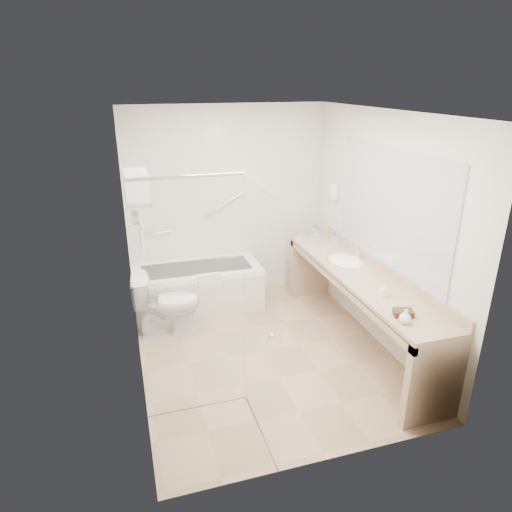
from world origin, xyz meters
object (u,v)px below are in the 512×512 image
object	(u,v)px
vanity_counter	(359,292)
water_bottle_left	(334,243)
toilet	(167,304)
bathtub	(198,287)
amenity_basket	(403,313)

from	to	relation	value
vanity_counter	water_bottle_left	size ratio (longest dim) A/B	12.99
vanity_counter	toilet	xyz separation A→B (m)	(-1.97, 0.85, -0.27)
bathtub	water_bottle_left	xyz separation A→B (m)	(1.57, -0.65, 0.67)
bathtub	toilet	bearing A→B (deg)	-129.87
amenity_basket	toilet	bearing A→B (deg)	136.53
water_bottle_left	amenity_basket	bearing A→B (deg)	-95.11
vanity_counter	toilet	bearing A→B (deg)	156.71
toilet	water_bottle_left	bearing A→B (deg)	-88.96
bathtub	amenity_basket	size ratio (longest dim) A/B	9.68
toilet	amenity_basket	distance (m)	2.63
bathtub	amenity_basket	distance (m)	2.78
vanity_counter	water_bottle_left	world-z (taller)	water_bottle_left
toilet	water_bottle_left	size ratio (longest dim) A/B	3.60
amenity_basket	water_bottle_left	xyz separation A→B (m)	(0.15, 1.66, 0.07)
toilet	bathtub	bearing A→B (deg)	-35.61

